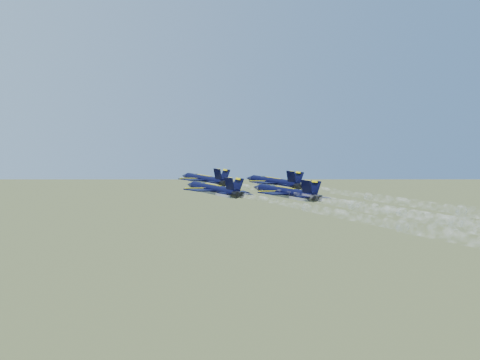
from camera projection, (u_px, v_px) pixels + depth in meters
jet_lead at (204, 180)px, 122.34m from camera, size 14.48×18.49×4.07m
jet_left at (213, 189)px, 105.62m from camera, size 14.48×18.49×4.07m
jet_right at (273, 182)px, 117.30m from camera, size 14.48×18.49×4.07m
jet_slot at (285, 192)px, 101.38m from camera, size 14.48×18.49×4.07m
smoke_trail_lead at (414, 214)px, 78.47m from camera, size 4.08×73.18×2.54m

